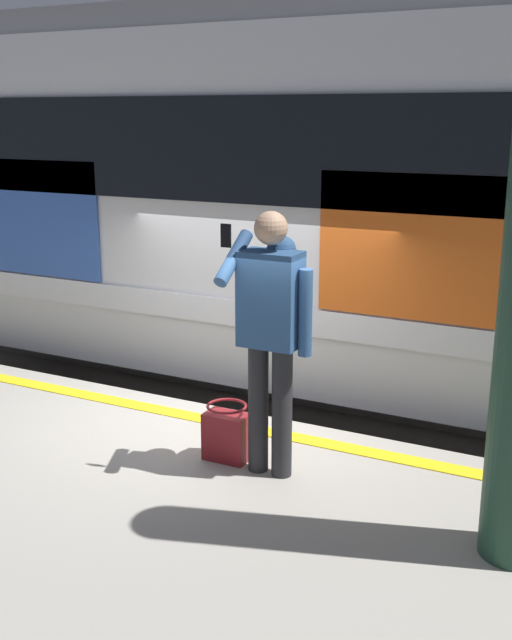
{
  "coord_description": "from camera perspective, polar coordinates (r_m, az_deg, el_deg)",
  "views": [
    {
      "loc": [
        -2.97,
        5.33,
        3.4
      ],
      "look_at": [
        -0.42,
        0.3,
        1.88
      ],
      "focal_mm": 43.23,
      "sensor_mm": 36.0,
      "label": 1
    }
  ],
  "objects": [
    {
      "name": "safety_line",
      "position": [
        6.32,
        -3.4,
        -7.41
      ],
      "size": [
        14.62,
        0.16,
        0.01
      ],
      "primitive_type": "cube",
      "color": "yellow",
      "rests_on": "platform"
    },
    {
      "name": "platform",
      "position": [
        5.27,
        -13.68,
        -18.89
      ],
      "size": [
        14.92,
        4.17,
        0.98
      ],
      "primitive_type": "cube",
      "color": "#9E998E",
      "rests_on": "ground"
    },
    {
      "name": "ground_plane",
      "position": [
        6.99,
        -2.0,
        -14.05
      ],
      "size": [
        23.89,
        23.89,
        0.0
      ],
      "primitive_type": "plane",
      "color": "#4C4742"
    },
    {
      "name": "passenger",
      "position": [
        5.09,
        1.14,
        -0.19
      ],
      "size": [
        0.57,
        0.55,
        1.82
      ],
      "color": "#262628",
      "rests_on": "platform"
    },
    {
      "name": "track_rail_near",
      "position": [
        7.94,
        2.4,
        -9.63
      ],
      "size": [
        19.4,
        0.08,
        0.16
      ],
      "primitive_type": "cube",
      "color": "slate",
      "rests_on": "ground"
    },
    {
      "name": "train_carriage",
      "position": [
        8.13,
        1.08,
        9.73
      ],
      "size": [
        10.71,
        2.84,
        4.21
      ],
      "color": "silver",
      "rests_on": "ground"
    },
    {
      "name": "handbag",
      "position": [
        5.58,
        -2.16,
        -8.46
      ],
      "size": [
        0.32,
        0.29,
        0.42
      ],
      "color": "maroon",
      "rests_on": "platform"
    },
    {
      "name": "track_rail_far",
      "position": [
        9.17,
        6.16,
        -6.23
      ],
      "size": [
        19.4,
        0.08,
        0.16
      ],
      "primitive_type": "cube",
      "color": "slate",
      "rests_on": "ground"
    }
  ]
}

